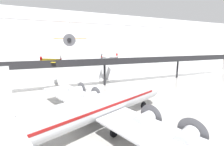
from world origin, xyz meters
name	(u,v)px	position (x,y,z in m)	size (l,w,h in m)	color
ground_plane	(169,131)	(0.00, 0.00, 0.00)	(260.00, 260.00, 0.00)	#9E9B96
hangar_back_wall	(96,48)	(0.00, 37.62, 11.76)	(140.00, 3.00, 23.52)	silver
mezzanine_walkway	(106,63)	(0.00, 27.43, 7.15)	(110.00, 3.20, 8.77)	black
ceiling_truss_beam	(112,24)	(0.00, 22.51, 18.12)	(120.00, 0.60, 0.60)	silver
airliner_silver_main	(98,107)	(-9.51, 4.24, 3.62)	(29.42, 34.42, 10.55)	#B7BABF
suspended_plane_yellow_lowwing	(51,60)	(-15.43, 28.51, 8.50)	(5.59, 6.85, 10.17)	yellow
suspended_plane_orange_highwing	(71,40)	(-11.22, 18.47, 13.54)	(6.92, 5.74, 5.50)	orange
suspended_plane_silver_racer	(109,57)	(2.36, 30.45, 8.85)	(5.88, 6.36, 10.16)	silver
stanchion_barrier	(179,115)	(4.79, 2.63, 0.33)	(0.36, 0.36, 1.08)	#B2B5BA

